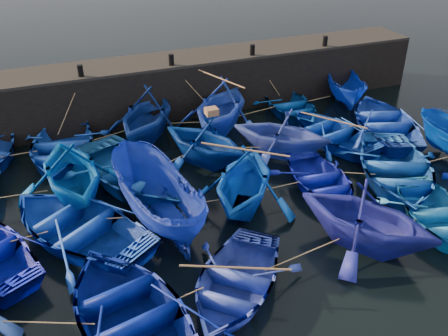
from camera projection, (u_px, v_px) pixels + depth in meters
name	position (u px, v px, depth m)	size (l,w,h in m)	color
ground	(261.00, 233.00, 16.11)	(120.00, 120.00, 0.00)	black
quay_wall	(168.00, 87.00, 23.90)	(26.00, 2.50, 2.50)	black
quay_top	(166.00, 60.00, 23.24)	(26.00, 2.50, 0.12)	black
bollard_1	(80.00, 71.00, 21.09)	(0.24, 0.24, 0.50)	black
bollard_2	(171.00, 60.00, 22.37)	(0.24, 0.24, 0.50)	black
bollard_3	(252.00, 50.00, 23.64)	(0.24, 0.24, 0.50)	black
bollard_4	(325.00, 41.00, 24.92)	(0.24, 0.24, 0.50)	black
boat_1	(61.00, 147.00, 20.08)	(3.75, 5.24, 1.09)	#103AA0
boat_2	(147.00, 113.00, 21.40)	(3.85, 4.47, 2.35)	navy
boat_3	(221.00, 105.00, 22.09)	(3.96, 4.59, 2.42)	blue
boat_4	(291.00, 106.00, 23.93)	(3.12, 4.36, 0.91)	navy
boat_5	(346.00, 89.00, 24.91)	(1.56, 4.15, 1.61)	#0A2DB8
boat_7	(71.00, 170.00, 17.24)	(3.89, 4.51, 2.37)	#014B9D
boat_8	(133.00, 171.00, 18.31)	(4.15, 5.80, 1.20)	#15548F
boat_9	(205.00, 140.00, 19.51)	(3.42, 3.96, 2.09)	navy
boat_10	(281.00, 133.00, 20.07)	(3.45, 4.00, 2.11)	#273B91
boat_11	(332.00, 131.00, 21.47)	(3.38, 4.73, 0.98)	#083094
boat_12	(385.00, 121.00, 22.16)	(3.87, 5.41, 1.12)	#173BB3
boat_14	(78.00, 224.00, 15.55)	(3.96, 5.54, 1.15)	#0D35A6
boat_15	(156.00, 199.00, 15.99)	(1.99, 5.28, 2.04)	navy
boat_16	(244.00, 180.00, 16.77)	(3.71, 4.30, 2.26)	#0642BC
boat_17	(321.00, 180.00, 18.11)	(2.97, 4.15, 0.86)	#0E179E
boat_18	(396.00, 169.00, 18.49)	(4.03, 5.63, 1.17)	#0E4292
boat_21	(131.00, 313.00, 12.39)	(3.92, 5.48, 1.14)	#000F70
boat_22	(235.00, 281.00, 13.53)	(3.15, 4.40, 0.91)	#293CAE
boat_23	(367.00, 216.00, 14.95)	(3.75, 4.35, 2.29)	navy
boat_24	(440.00, 216.00, 16.14)	(3.21, 4.49, 0.93)	blue
wooden_crate	(211.00, 111.00, 19.01)	(0.47, 0.43, 0.26)	brown
mooring_ropes	(207.00, 146.00, 19.47)	(17.15, 11.94, 2.10)	tan
loose_oars	(262.00, 142.00, 18.04)	(9.71, 11.85, 1.56)	#99724C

